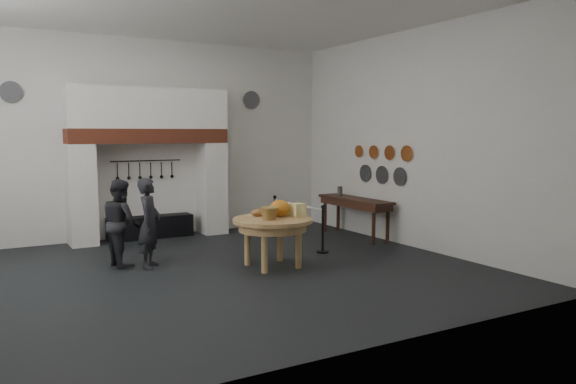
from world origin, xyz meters
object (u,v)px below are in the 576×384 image
iron_range (150,227)px  side_table (355,199)px  visitor_near (149,223)px  visitor_far (121,222)px  barrier_post_near (323,230)px  work_table (273,220)px  barrier_post_far (275,217)px

iron_range → side_table: bearing=-28.4°
visitor_near → visitor_far: (-0.40, 0.40, -0.01)m
side_table → barrier_post_near: 1.93m
work_table → side_table: bearing=28.2°
barrier_post_near → iron_range: bearing=127.8°
work_table → visitor_far: size_ratio=0.91×
side_table → barrier_post_far: same height
barrier_post_near → barrier_post_far: bearing=90.0°
iron_range → visitor_far: (-1.20, -2.38, 0.53)m
iron_range → work_table: 4.03m
side_table → barrier_post_near: same height
work_table → visitor_far: visitor_far is taller
visitor_far → side_table: visitor_far is taller
iron_range → barrier_post_near: (2.54, -3.27, 0.20)m
work_table → visitor_near: size_ratio=0.89×
visitor_far → barrier_post_near: size_ratio=1.74×
iron_range → visitor_far: visitor_far is taller
barrier_post_near → visitor_far: bearing=166.7°
visitor_far → side_table: 5.30m
visitor_near → visitor_far: visitor_near is taller
iron_range → visitor_far: 2.72m
work_table → barrier_post_near: size_ratio=1.58×
iron_range → barrier_post_near: 4.14m
side_table → iron_range: bearing=151.6°
visitor_far → barrier_post_far: 3.92m
iron_range → barrier_post_far: (2.54, -1.27, 0.20)m
visitor_far → barrier_post_near: visitor_far is taller
visitor_near → side_table: size_ratio=0.72×
work_table → barrier_post_far: (1.43, 2.56, -0.39)m
work_table → barrier_post_far: barrier_post_far is taller
iron_range → side_table: 4.70m
work_table → barrier_post_far: bearing=60.8°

